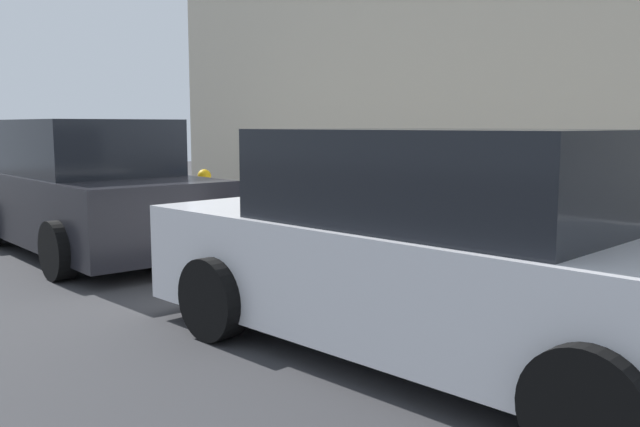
{
  "coord_description": "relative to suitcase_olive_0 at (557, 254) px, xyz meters",
  "views": [
    {
      "loc": [
        -6.54,
        5.31,
        1.63
      ],
      "look_at": [
        -1.14,
        0.15,
        0.67
      ],
      "focal_mm": 38.44,
      "sensor_mm": 36.0,
      "label": 1
    }
  ],
  "objects": [
    {
      "name": "suitcase_silver_4",
      "position": [
        1.75,
        -0.01,
        0.06
      ],
      "size": [
        0.37,
        0.25,
        0.92
      ],
      "color": "#9EA0A8",
      "rests_on": "sidewalk_curb"
    },
    {
      "name": "suitcase_silver_11",
      "position": [
        5.04,
        0.03,
        0.03
      ],
      "size": [
        0.45,
        0.2,
        0.68
      ],
      "color": "#9EA0A8",
      "rests_on": "sidewalk_curb"
    },
    {
      "name": "bollard_post",
      "position": [
        6.64,
        0.15,
        0.19
      ],
      "size": [
        0.11,
        0.11,
        0.95
      ],
      "primitive_type": "cylinder",
      "color": "brown",
      "rests_on": "sidewalk_curb"
    },
    {
      "name": "suitcase_red_1",
      "position": [
        0.48,
        0.07,
        -0.03
      ],
      "size": [
        0.4,
        0.26,
        0.72
      ],
      "color": "red",
      "rests_on": "sidewalk_curb"
    },
    {
      "name": "suitcase_teal_10",
      "position": [
        4.57,
        -0.03,
        0.07
      ],
      "size": [
        0.42,
        0.25,
        0.94
      ],
      "color": "#0F606B",
      "rests_on": "sidewalk_curb"
    },
    {
      "name": "suitcase_red_8",
      "position": [
        3.68,
        -0.07,
        0.04
      ],
      "size": [
        0.4,
        0.23,
        0.7
      ],
      "color": "red",
      "rests_on": "sidewalk_curb"
    },
    {
      "name": "suitcase_maroon_6",
      "position": [
        2.71,
        -0.07,
        0.05
      ],
      "size": [
        0.49,
        0.2,
        0.73
      ],
      "color": "maroon",
      "rests_on": "sidewalk_curb"
    },
    {
      "name": "suitcase_navy_9",
      "position": [
        4.12,
        -0.0,
        0.05
      ],
      "size": [
        0.4,
        0.19,
        0.96
      ],
      "color": "navy",
      "rests_on": "sidewalk_curb"
    },
    {
      "name": "parked_car_white_0",
      "position": [
        -0.25,
        2.15,
        0.33
      ],
      "size": [
        4.74,
        2.12,
        1.61
      ],
      "color": "silver",
      "rests_on": "ground_plane"
    },
    {
      "name": "parked_car_charcoal_1",
      "position": [
        5.28,
        2.15,
        0.37
      ],
      "size": [
        4.39,
        2.17,
        1.7
      ],
      "color": "black",
      "rests_on": "ground_plane"
    },
    {
      "name": "sidewalk_curb",
      "position": [
        3.49,
        -1.79,
        -0.35
      ],
      "size": [
        18.0,
        5.0,
        0.14
      ],
      "primitive_type": "cube",
      "color": "gray",
      "rests_on": "ground_plane"
    },
    {
      "name": "fire_hydrant",
      "position": [
        5.85,
        0.0,
        0.14
      ],
      "size": [
        0.39,
        0.21,
        0.81
      ],
      "color": "#D89E0C",
      "rests_on": "sidewalk_curb"
    },
    {
      "name": "suitcase_olive_7",
      "position": [
        3.22,
        -0.03,
        0.09
      ],
      "size": [
        0.44,
        0.24,
        0.81
      ],
      "color": "#59601E",
      "rests_on": "sidewalk_curb"
    },
    {
      "name": "suitcase_teal_3",
      "position": [
        1.33,
        -0.03,
        0.1
      ],
      "size": [
        0.38,
        0.22,
        0.97
      ],
      "color": "#0F606B",
      "rests_on": "sidewalk_curb"
    },
    {
      "name": "suitcase_black_5",
      "position": [
        2.2,
        -0.01,
        0.03
      ],
      "size": [
        0.46,
        0.22,
        0.91
      ],
      "color": "black",
      "rests_on": "sidewalk_curb"
    },
    {
      "name": "ground_plane",
      "position": [
        3.49,
        0.71,
        -0.42
      ],
      "size": [
        40.0,
        40.0,
        0.0
      ],
      "primitive_type": "plane",
      "color": "#333335"
    },
    {
      "name": "suitcase_navy_2",
      "position": [
        0.91,
        0.05,
        0.09
      ],
      "size": [
        0.38,
        0.23,
        0.8
      ],
      "color": "navy",
      "rests_on": "sidewalk_curb"
    },
    {
      "name": "suitcase_olive_0",
      "position": [
        0.0,
        0.0,
        0.0
      ],
      "size": [
        0.5,
        0.3,
        0.88
      ],
      "color": "#59601E",
      "rests_on": "sidewalk_curb"
    }
  ]
}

